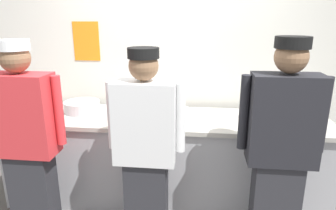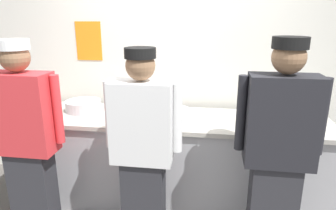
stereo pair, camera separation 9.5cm
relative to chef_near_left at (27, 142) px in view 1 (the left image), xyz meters
The scene contains 13 objects.
wall_back 1.65m from the chef_near_left, 50.19° to the left, with size 5.02×0.11×2.81m.
prep_counter 1.31m from the chef_near_left, 35.04° to the left, with size 3.20×0.74×0.93m.
chef_near_left is the anchor object (origin of this frame).
chef_center 0.95m from the chef_near_left, ahead, with size 0.60×0.24×1.67m.
chef_far_right 1.96m from the chef_near_left, ahead, with size 0.63×0.24×1.75m.
plate_stack_front 1.36m from the chef_near_left, 32.92° to the left, with size 0.24×0.24×0.08m.
mixing_bowl_steel 0.80m from the chef_near_left, 79.72° to the left, with size 0.36×0.36×0.11m, color #B7BABF.
sheet_tray 2.10m from the chef_near_left, 19.13° to the left, with size 0.43×0.33×0.02m, color #B7BABF.
squeeze_bottle_primary 0.90m from the chef_near_left, 111.96° to the left, with size 0.06×0.06×0.21m.
ramekin_green_sauce 0.98m from the chef_near_left, 43.34° to the left, with size 0.10×0.10×0.04m.
ramekin_orange_sauce 1.00m from the chef_near_left, 33.19° to the left, with size 0.09×0.09×0.04m.
ramekin_yellow_sauce 1.29m from the chef_near_left, 22.75° to the left, with size 0.08×0.08×0.04m.
ramekin_red_sauce 2.42m from the chef_near_left, 12.18° to the left, with size 0.11×0.11×0.04m.
Camera 1 is at (0.36, -2.38, 1.88)m, focal length 32.06 mm.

